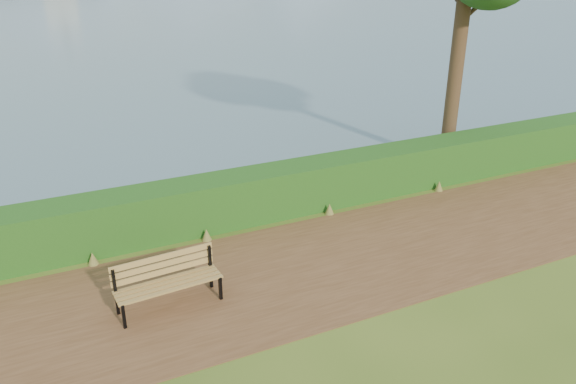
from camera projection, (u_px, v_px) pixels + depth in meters
ground at (306, 279)px, 9.54m from camera, size 140.00×140.00×0.00m
path at (298, 270)px, 9.78m from camera, size 40.00×3.40×0.01m
hedge at (249, 196)px, 11.49m from camera, size 32.00×0.85×1.00m
bench at (167, 278)px, 8.68m from camera, size 1.67×0.59×0.82m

